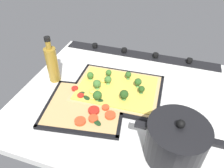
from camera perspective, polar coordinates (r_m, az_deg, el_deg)
ground_plane at (r=87.32cm, az=2.74°, el=-3.78°), size 82.44×72.55×3.00cm
stove_control_panel at (r=112.05cm, az=7.38°, el=7.87°), size 79.15×7.00×2.60cm
baking_tray_front at (r=88.09cm, az=1.30°, el=-1.67°), size 37.35×29.08×1.30cm
broccoli_pizza at (r=87.04cm, az=1.02°, el=-1.08°), size 34.86×26.59×5.59cm
baking_tray_back at (r=81.49cm, az=-7.25°, el=-6.12°), size 32.98×30.06×1.30cm
veggie_pizza_back at (r=80.67cm, az=-7.02°, el=-5.96°), size 30.24×27.33×1.90cm
cooking_pot at (r=65.95cm, az=16.70°, el=-14.44°), size 24.49×17.63×14.98cm
oil_bottle at (r=92.85cm, az=-15.74°, el=5.30°), size 4.85×4.85×20.62cm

